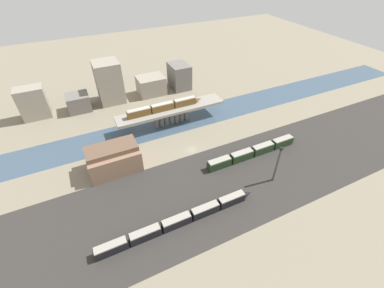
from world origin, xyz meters
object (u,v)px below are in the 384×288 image
(train_yard_near, at_px, (180,221))
(signal_tower, at_px, (277,165))
(train_yard_mid, at_px, (255,151))
(train_on_bridge, at_px, (165,107))
(warehouse_building, at_px, (114,158))

(train_yard_near, xyz_separation_m, signal_tower, (40.86, 2.49, 6.44))
(train_yard_mid, xyz_separation_m, signal_tower, (-2.28, -15.40, 6.23))
(train_on_bridge, distance_m, signal_tower, 59.18)
(train_on_bridge, height_order, train_yard_mid, train_on_bridge)
(train_on_bridge, distance_m, train_yard_mid, 47.47)
(train_on_bridge, bearing_deg, warehouse_building, -145.87)
(train_on_bridge, bearing_deg, signal_tower, -66.21)
(train_on_bridge, distance_m, warehouse_building, 36.90)
(train_on_bridge, bearing_deg, train_yard_mid, -55.97)
(train_on_bridge, relative_size, train_yard_near, 0.69)
(train_on_bridge, height_order, warehouse_building, train_on_bridge)
(warehouse_building, bearing_deg, train_on_bridge, 34.13)
(train_on_bridge, xyz_separation_m, train_yard_near, (-17.01, -56.60, -8.66))
(train_yard_near, height_order, train_yard_mid, train_yard_mid)
(train_yard_near, relative_size, train_yard_mid, 1.20)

